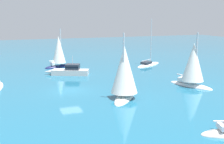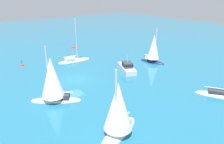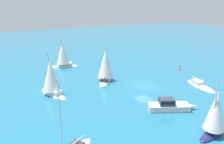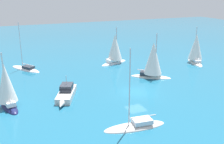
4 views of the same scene
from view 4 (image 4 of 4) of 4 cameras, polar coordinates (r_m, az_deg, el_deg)
name	(u,v)px [view 4 (image 4 of 4)]	position (r m, az deg, el deg)	size (l,w,h in m)	color
ground_plane	(136,92)	(36.97, 5.21, -4.33)	(160.00, 160.00, 0.00)	#1E607F
yacht	(153,61)	(42.62, 8.70, 2.26)	(5.11, 6.20, 7.51)	silver
sailboat	(26,69)	(49.48, -17.99, 0.64)	(6.85, 5.25, 8.65)	white
sloop	(115,50)	(50.55, 0.58, 4.64)	(3.81, 6.36, 7.27)	white
ketch	(196,50)	(53.22, 17.50, 4.45)	(6.13, 3.44, 7.35)	silver
launch	(66,93)	(35.37, -9.79, -4.45)	(6.75, 4.02, 2.85)	silver
sloop_1	(136,126)	(28.08, 5.07, -11.43)	(2.53, 6.79, 8.72)	silver
sailboat_1	(7,89)	(33.79, -21.63, -3.39)	(5.31, 2.79, 7.15)	#191E4C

